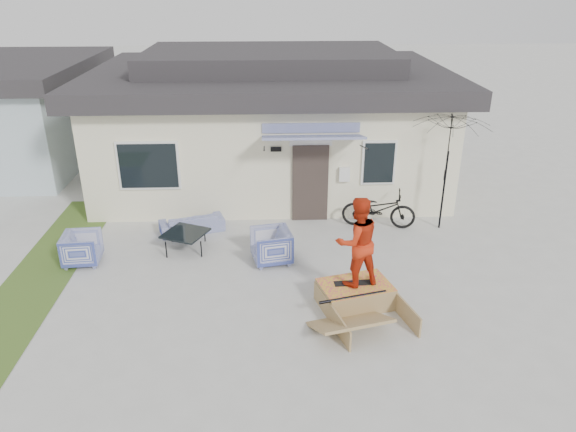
{
  "coord_description": "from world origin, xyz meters",
  "views": [
    {
      "loc": [
        -0.14,
        -8.95,
        6.1
      ],
      "look_at": [
        0.3,
        1.8,
        1.3
      ],
      "focal_mm": 33.73,
      "sensor_mm": 36.0,
      "label": 1
    }
  ],
  "objects_px": {
    "skater": "(357,240)",
    "armchair_right": "(271,244)",
    "coffee_table": "(186,241)",
    "patio_umbrella": "(447,165)",
    "armchair_left": "(82,247)",
    "skate_ramp": "(355,295)",
    "loveseat": "(192,220)",
    "skateboard": "(355,282)",
    "bicycle": "(379,205)"
  },
  "relations": [
    {
      "from": "coffee_table",
      "to": "patio_umbrella",
      "type": "bearing_deg",
      "value": 8.43
    },
    {
      "from": "loveseat",
      "to": "skateboard",
      "type": "distance_m",
      "value": 5.12
    },
    {
      "from": "armchair_left",
      "to": "skate_ramp",
      "type": "xyz_separation_m",
      "value": [
        6.0,
        -1.99,
        -0.18
      ]
    },
    {
      "from": "skater",
      "to": "skateboard",
      "type": "bearing_deg",
      "value": -107.21
    },
    {
      "from": "armchair_left",
      "to": "coffee_table",
      "type": "bearing_deg",
      "value": -79.92
    },
    {
      "from": "loveseat",
      "to": "coffee_table",
      "type": "xyz_separation_m",
      "value": [
        -0.02,
        -1.02,
        -0.09
      ]
    },
    {
      "from": "coffee_table",
      "to": "bicycle",
      "type": "distance_m",
      "value": 5.03
    },
    {
      "from": "armchair_right",
      "to": "coffee_table",
      "type": "bearing_deg",
      "value": -120.01
    },
    {
      "from": "coffee_table",
      "to": "skate_ramp",
      "type": "distance_m",
      "value": 4.52
    },
    {
      "from": "skater",
      "to": "armchair_right",
      "type": "bearing_deg",
      "value": -65.3
    },
    {
      "from": "skate_ramp",
      "to": "coffee_table",
      "type": "bearing_deg",
      "value": 130.41
    },
    {
      "from": "patio_umbrella",
      "to": "armchair_right",
      "type": "bearing_deg",
      "value": -159.58
    },
    {
      "from": "loveseat",
      "to": "skate_ramp",
      "type": "height_order",
      "value": "loveseat"
    },
    {
      "from": "loveseat",
      "to": "bicycle",
      "type": "bearing_deg",
      "value": 163.04
    },
    {
      "from": "armchair_left",
      "to": "skater",
      "type": "relative_size",
      "value": 0.45
    },
    {
      "from": "coffee_table",
      "to": "skater",
      "type": "relative_size",
      "value": 0.5
    },
    {
      "from": "armchair_right",
      "to": "coffee_table",
      "type": "xyz_separation_m",
      "value": [
        -2.06,
        0.69,
        -0.21
      ]
    },
    {
      "from": "armchair_left",
      "to": "armchair_right",
      "type": "bearing_deg",
      "value": -95.77
    },
    {
      "from": "armchair_right",
      "to": "skateboard",
      "type": "distance_m",
      "value": 2.47
    },
    {
      "from": "loveseat",
      "to": "patio_umbrella",
      "type": "relative_size",
      "value": 0.74
    },
    {
      "from": "armchair_right",
      "to": "bicycle",
      "type": "xyz_separation_m",
      "value": [
        2.84,
        1.8,
        0.17
      ]
    },
    {
      "from": "coffee_table",
      "to": "skateboard",
      "type": "distance_m",
      "value": 4.49
    },
    {
      "from": "bicycle",
      "to": "skateboard",
      "type": "xyz_separation_m",
      "value": [
        -1.19,
        -3.63,
        -0.13
      ]
    },
    {
      "from": "armchair_left",
      "to": "skater",
      "type": "distance_m",
      "value": 6.37
    },
    {
      "from": "skater",
      "to": "patio_umbrella",
      "type": "bearing_deg",
      "value": -145.96
    },
    {
      "from": "armchair_right",
      "to": "skateboard",
      "type": "height_order",
      "value": "armchair_right"
    },
    {
      "from": "skateboard",
      "to": "skater",
      "type": "xyz_separation_m",
      "value": [
        0.0,
        -0.0,
        0.94
      ]
    },
    {
      "from": "armchair_right",
      "to": "skateboard",
      "type": "bearing_deg",
      "value": 30.54
    },
    {
      "from": "loveseat",
      "to": "skater",
      "type": "relative_size",
      "value": 0.89
    },
    {
      "from": "loveseat",
      "to": "skateboard",
      "type": "xyz_separation_m",
      "value": [
        3.68,
        -3.55,
        0.17
      ]
    },
    {
      "from": "bicycle",
      "to": "skater",
      "type": "relative_size",
      "value": 1.04
    },
    {
      "from": "armchair_left",
      "to": "patio_umbrella",
      "type": "height_order",
      "value": "patio_umbrella"
    },
    {
      "from": "patio_umbrella",
      "to": "skater",
      "type": "relative_size",
      "value": 1.21
    },
    {
      "from": "skateboard",
      "to": "skater",
      "type": "distance_m",
      "value": 0.94
    },
    {
      "from": "armchair_right",
      "to": "coffee_table",
      "type": "distance_m",
      "value": 2.18
    },
    {
      "from": "skate_ramp",
      "to": "skateboard",
      "type": "bearing_deg",
      "value": 90.0
    },
    {
      "from": "loveseat",
      "to": "armchair_right",
      "type": "bearing_deg",
      "value": 121.97
    },
    {
      "from": "coffee_table",
      "to": "bicycle",
      "type": "height_order",
      "value": "bicycle"
    },
    {
      "from": "armchair_left",
      "to": "coffee_table",
      "type": "distance_m",
      "value": 2.36
    },
    {
      "from": "armchair_right",
      "to": "skater",
      "type": "height_order",
      "value": "skater"
    },
    {
      "from": "skate_ramp",
      "to": "loveseat",
      "type": "bearing_deg",
      "value": 120.91
    },
    {
      "from": "coffee_table",
      "to": "skateboard",
      "type": "relative_size",
      "value": 1.12
    },
    {
      "from": "skate_ramp",
      "to": "armchair_left",
      "type": "bearing_deg",
      "value": 146.79
    },
    {
      "from": "patio_umbrella",
      "to": "coffee_table",
      "type": "bearing_deg",
      "value": -171.57
    },
    {
      "from": "armchair_left",
      "to": "skate_ramp",
      "type": "height_order",
      "value": "armchair_left"
    },
    {
      "from": "loveseat",
      "to": "patio_umbrella",
      "type": "bearing_deg",
      "value": 161.58
    },
    {
      "from": "armchair_right",
      "to": "coffee_table",
      "type": "height_order",
      "value": "armchair_right"
    },
    {
      "from": "loveseat",
      "to": "armchair_left",
      "type": "xyz_separation_m",
      "value": [
        -2.3,
        -1.61,
        0.09
      ]
    },
    {
      "from": "coffee_table",
      "to": "armchair_left",
      "type": "bearing_deg",
      "value": -165.54
    },
    {
      "from": "armchair_right",
      "to": "skate_ramp",
      "type": "height_order",
      "value": "armchair_right"
    }
  ]
}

